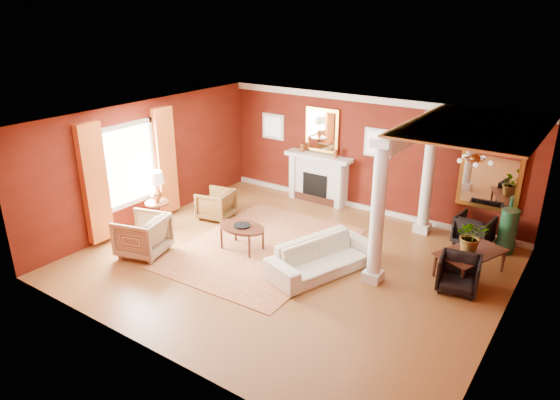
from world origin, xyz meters
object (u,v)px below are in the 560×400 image
Objects in this scene: armchair_leopard at (216,203)px; armchair_stripe at (142,233)px; dining_table at (471,257)px; coffee_table at (242,228)px; sofa at (323,252)px; side_table at (156,191)px.

armchair_stripe is (0.03, -2.32, 0.08)m from armchair_leopard.
armchair_leopard is at bearing 118.04° from dining_table.
coffee_table is 0.78× the size of dining_table.
dining_table is (5.92, 0.67, -0.01)m from armchair_leopard.
coffee_table is at bearing 113.23° from sofa.
armchair_stripe reaches higher than dining_table.
armchair_leopard is 5.96m from dining_table.
sofa is 3.77m from armchair_stripe.
coffee_table is at bearing 114.43° from armchair_stripe.
armchair_leopard is at bearing 59.08° from side_table.
armchair_leopard is 0.73× the size of coffee_table.
sofa is 1.62× the size of dining_table.
sofa is 3.61m from armchair_leopard.
side_table is (-0.75, 1.11, 0.45)m from armchair_stripe.
armchair_stripe reaches higher than coffee_table.
coffee_table is (-1.90, -0.13, 0.06)m from sofa.
coffee_table is (1.58, 1.34, 0.02)m from armchair_stripe.
armchair_stripe reaches higher than armchair_leopard.
sofa is 1.61× the size of side_table.
side_table is 1.00× the size of dining_table.
side_table is (-2.33, -0.23, 0.42)m from coffee_table.
dining_table is (6.65, 1.88, -0.53)m from side_table.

